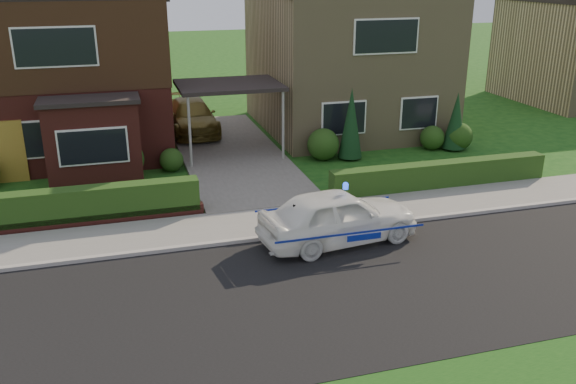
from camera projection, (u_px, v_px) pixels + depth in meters
name	position (u px, v px, depth m)	size (l,w,h in m)	color
ground	(327.00, 292.00, 13.62)	(120.00, 120.00, 0.00)	#144312
road	(327.00, 292.00, 13.62)	(60.00, 6.00, 0.02)	black
kerb	(289.00, 235.00, 16.35)	(60.00, 0.16, 0.12)	#9E9993
sidewalk	(278.00, 221.00, 17.30)	(60.00, 2.00, 0.10)	slate
driveway	(231.00, 153.00, 23.51)	(3.80, 12.00, 0.12)	#666059
house_left	(64.00, 51.00, 23.30)	(7.50, 9.53, 7.25)	maroon
house_right	(346.00, 44.00, 26.47)	(7.50, 8.06, 7.25)	#99855D
carport_link	(229.00, 86.00, 22.56)	(3.80, 3.00, 2.77)	black
dwarf_wall	(64.00, 223.00, 16.81)	(7.70, 0.25, 0.36)	maroon
hedge_left	(66.00, 227.00, 17.01)	(7.50, 0.55, 0.90)	#173611
hedge_right	(439.00, 188.00, 19.96)	(7.50, 0.55, 0.80)	#173611
shrub_left_mid	(125.00, 160.00, 20.72)	(1.32, 1.32, 1.32)	#173611
shrub_left_near	(172.00, 160.00, 21.49)	(0.84, 0.84, 0.84)	#173611
shrub_right_near	(323.00, 144.00, 22.72)	(1.20, 1.20, 1.20)	#173611
shrub_right_mid	(432.00, 138.00, 24.05)	(0.96, 0.96, 0.96)	#173611
shrub_right_far	(459.00, 136.00, 24.02)	(1.08, 1.08, 1.08)	#173611
conifer_a	(351.00, 126.00, 22.55)	(0.90, 0.90, 2.60)	black
conifer_b	(456.00, 123.00, 23.78)	(0.90, 0.90, 2.20)	black
police_car	(338.00, 217.00, 15.84)	(3.87, 4.39, 1.60)	white
driveway_car	(192.00, 116.00, 26.14)	(1.89, 4.66, 1.35)	brown
potted_plant_a	(14.00, 211.00, 17.01)	(0.45, 0.31, 0.86)	gray
potted_plant_b	(62.00, 176.00, 19.84)	(0.46, 0.37, 0.84)	gray
potted_plant_c	(179.00, 192.00, 18.62)	(0.39, 0.39, 0.70)	gray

